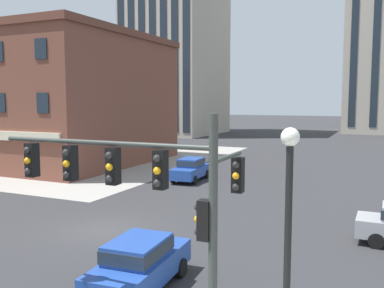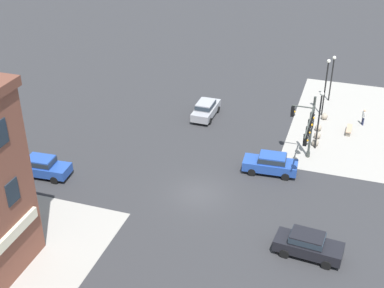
% 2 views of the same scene
% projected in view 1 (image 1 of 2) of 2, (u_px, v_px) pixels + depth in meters
% --- Properties ---
extents(ground_plane, '(320.00, 320.00, 0.00)m').
position_uv_depth(ground_plane, '(105.00, 230.00, 19.55)').
color(ground_plane, '#2D2D30').
extents(sidewalk_far_corner, '(32.00, 32.00, 0.02)m').
position_uv_depth(sidewalk_far_corner, '(64.00, 156.00, 45.89)').
color(sidewalk_far_corner, gray).
rests_on(sidewalk_far_corner, ground).
extents(traffic_signal_main, '(6.13, 2.09, 5.71)m').
position_uv_depth(traffic_signal_main, '(155.00, 197.00, 9.93)').
color(traffic_signal_main, '#383D38').
rests_on(traffic_signal_main, ground).
extents(street_lamp_corner_near, '(0.36, 0.36, 5.49)m').
position_uv_depth(street_lamp_corner_near, '(288.00, 234.00, 8.09)').
color(street_lamp_corner_near, black).
rests_on(street_lamp_corner_near, ground).
extents(car_main_northbound_far, '(2.11, 4.51, 1.68)m').
position_uv_depth(car_main_northbound_far, '(140.00, 262.00, 13.26)').
color(car_main_northbound_far, '#23479E').
rests_on(car_main_northbound_far, ground).
extents(car_main_southbound_near, '(2.12, 4.51, 1.68)m').
position_uv_depth(car_main_southbound_near, '(191.00, 168.00, 31.70)').
color(car_main_southbound_near, '#23479E').
rests_on(car_main_southbound_near, ground).
extents(storefront_block_near_corner, '(22.01, 18.21, 12.29)m').
position_uv_depth(storefront_block_near_corner, '(42.00, 99.00, 42.36)').
color(storefront_block_near_corner, brown).
rests_on(storefront_block_near_corner, ground).
extents(residential_tower_skyline_left, '(14.36, 18.28, 46.79)m').
position_uv_depth(residential_tower_skyline_left, '(177.00, 3.00, 75.28)').
color(residential_tower_skyline_left, '#B2A899').
rests_on(residential_tower_skyline_left, ground).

